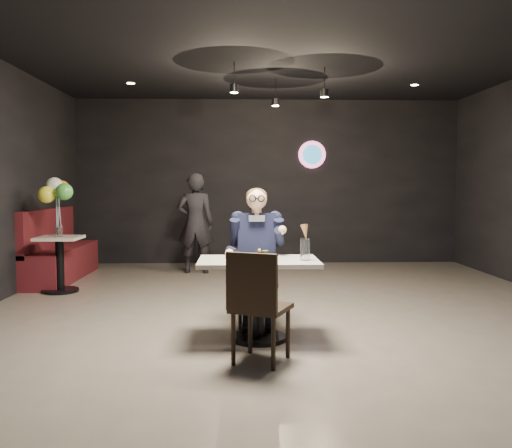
{
  "coord_description": "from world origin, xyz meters",
  "views": [
    {
      "loc": [
        -0.54,
        -5.48,
        1.42
      ],
      "look_at": [
        -0.37,
        0.05,
        1.03
      ],
      "focal_mm": 38.0,
      "sensor_mm": 36.0,
      "label": 1
    }
  ],
  "objects_px": {
    "chair_near": "(261,305)",
    "side_table": "(60,267)",
    "balloon_vase": "(59,231)",
    "passerby": "(195,223)",
    "chair_far": "(257,280)",
    "seated_man": "(257,255)",
    "main_table": "(258,300)",
    "booth_bench": "(61,244)",
    "sundae_glass": "(305,249)"
  },
  "relations": [
    {
      "from": "chair_near",
      "to": "side_table",
      "type": "xyz_separation_m",
      "value": [
        -2.59,
        2.98,
        -0.12
      ]
    },
    {
      "from": "side_table",
      "to": "balloon_vase",
      "type": "bearing_deg",
      "value": 90.0
    },
    {
      "from": "chair_near",
      "to": "passerby",
      "type": "bearing_deg",
      "value": 125.46
    },
    {
      "from": "balloon_vase",
      "to": "chair_far",
      "type": "bearing_deg",
      "value": -34.92
    },
    {
      "from": "seated_man",
      "to": "chair_far",
      "type": "bearing_deg",
      "value": 0.0
    },
    {
      "from": "main_table",
      "to": "booth_bench",
      "type": "xyz_separation_m",
      "value": [
        -2.89,
        3.35,
        0.16
      ]
    },
    {
      "from": "main_table",
      "to": "balloon_vase",
      "type": "xyz_separation_m",
      "value": [
        -2.59,
        2.35,
        0.45
      ]
    },
    {
      "from": "side_table",
      "to": "passerby",
      "type": "xyz_separation_m",
      "value": [
        1.69,
        1.57,
        0.47
      ]
    },
    {
      "from": "main_table",
      "to": "booth_bench",
      "type": "distance_m",
      "value": 4.43
    },
    {
      "from": "seated_man",
      "to": "passerby",
      "type": "height_order",
      "value": "passerby"
    },
    {
      "from": "balloon_vase",
      "to": "passerby",
      "type": "xyz_separation_m",
      "value": [
        1.69,
        1.57,
        -0.01
      ]
    },
    {
      "from": "balloon_vase",
      "to": "passerby",
      "type": "bearing_deg",
      "value": 42.75
    },
    {
      "from": "main_table",
      "to": "chair_near",
      "type": "xyz_separation_m",
      "value": [
        0.0,
        -0.62,
        0.09
      ]
    },
    {
      "from": "chair_far",
      "to": "side_table",
      "type": "xyz_separation_m",
      "value": [
        -2.59,
        1.8,
        -0.12
      ]
    },
    {
      "from": "chair_far",
      "to": "side_table",
      "type": "bearing_deg",
      "value": 145.08
    },
    {
      "from": "chair_far",
      "to": "seated_man",
      "type": "height_order",
      "value": "seated_man"
    },
    {
      "from": "chair_far",
      "to": "chair_near",
      "type": "distance_m",
      "value": 1.17
    },
    {
      "from": "seated_man",
      "to": "booth_bench",
      "type": "relative_size",
      "value": 0.67
    },
    {
      "from": "chair_near",
      "to": "seated_man",
      "type": "height_order",
      "value": "seated_man"
    },
    {
      "from": "side_table",
      "to": "seated_man",
      "type": "bearing_deg",
      "value": -34.92
    },
    {
      "from": "chair_far",
      "to": "seated_man",
      "type": "bearing_deg",
      "value": 0.0
    },
    {
      "from": "seated_man",
      "to": "passerby",
      "type": "bearing_deg",
      "value": 104.8
    },
    {
      "from": "balloon_vase",
      "to": "passerby",
      "type": "distance_m",
      "value": 2.31
    },
    {
      "from": "chair_far",
      "to": "side_table",
      "type": "distance_m",
      "value": 3.16
    },
    {
      "from": "sundae_glass",
      "to": "passerby",
      "type": "bearing_deg",
      "value": 108.26
    },
    {
      "from": "chair_near",
      "to": "side_table",
      "type": "distance_m",
      "value": 3.95
    },
    {
      "from": "main_table",
      "to": "balloon_vase",
      "type": "distance_m",
      "value": 3.53
    },
    {
      "from": "chair_near",
      "to": "seated_man",
      "type": "xyz_separation_m",
      "value": [
        -0.0,
        1.17,
        0.26
      ]
    },
    {
      "from": "booth_bench",
      "to": "chair_near",
      "type": "bearing_deg",
      "value": -54.05
    },
    {
      "from": "chair_near",
      "to": "seated_man",
      "type": "bearing_deg",
      "value": 114.38
    },
    {
      "from": "main_table",
      "to": "passerby",
      "type": "height_order",
      "value": "passerby"
    },
    {
      "from": "sundae_glass",
      "to": "side_table",
      "type": "xyz_separation_m",
      "value": [
        -3.01,
        2.41,
        -0.51
      ]
    },
    {
      "from": "chair_far",
      "to": "booth_bench",
      "type": "relative_size",
      "value": 0.43
    },
    {
      "from": "booth_bench",
      "to": "balloon_vase",
      "type": "height_order",
      "value": "booth_bench"
    },
    {
      "from": "main_table",
      "to": "chair_near",
      "type": "relative_size",
      "value": 1.2
    },
    {
      "from": "chair_far",
      "to": "chair_near",
      "type": "height_order",
      "value": "same"
    },
    {
      "from": "seated_man",
      "to": "balloon_vase",
      "type": "xyz_separation_m",
      "value": [
        -2.59,
        1.8,
        0.1
      ]
    },
    {
      "from": "balloon_vase",
      "to": "passerby",
      "type": "height_order",
      "value": "passerby"
    },
    {
      "from": "main_table",
      "to": "booth_bench",
      "type": "height_order",
      "value": "booth_bench"
    },
    {
      "from": "chair_near",
      "to": "booth_bench",
      "type": "xyz_separation_m",
      "value": [
        -2.89,
        3.98,
        0.08
      ]
    },
    {
      "from": "passerby",
      "to": "chair_far",
      "type": "bearing_deg",
      "value": 105.89
    },
    {
      "from": "main_table",
      "to": "passerby",
      "type": "relative_size",
      "value": 0.67
    },
    {
      "from": "sundae_glass",
      "to": "booth_bench",
      "type": "xyz_separation_m",
      "value": [
        -3.31,
        3.41,
        -0.31
      ]
    },
    {
      "from": "sundae_glass",
      "to": "side_table",
      "type": "distance_m",
      "value": 3.89
    },
    {
      "from": "chair_far",
      "to": "balloon_vase",
      "type": "xyz_separation_m",
      "value": [
        -2.59,
        1.8,
        0.36
      ]
    },
    {
      "from": "sundae_glass",
      "to": "side_table",
      "type": "relative_size",
      "value": 0.29
    },
    {
      "from": "seated_man",
      "to": "passerby",
      "type": "distance_m",
      "value": 3.49
    },
    {
      "from": "chair_near",
      "to": "booth_bench",
      "type": "height_order",
      "value": "booth_bench"
    },
    {
      "from": "main_table",
      "to": "seated_man",
      "type": "height_order",
      "value": "seated_man"
    },
    {
      "from": "side_table",
      "to": "balloon_vase",
      "type": "xyz_separation_m",
      "value": [
        0.0,
        0.0,
        0.48
      ]
    }
  ]
}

